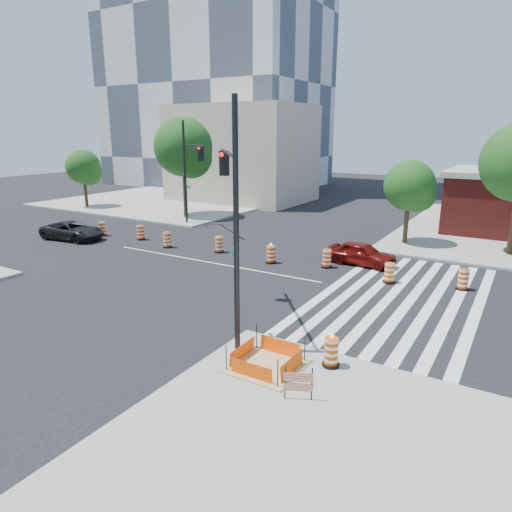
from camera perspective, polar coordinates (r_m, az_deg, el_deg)
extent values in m
plane|color=black|center=(26.48, -5.84, -0.80)|extent=(120.00, 120.00, 0.00)
cube|color=gray|center=(51.31, -9.88, 6.98)|extent=(22.00, 22.00, 0.15)
cube|color=silver|center=(22.83, 10.03, -3.60)|extent=(0.45, 13.50, 0.01)
cube|color=silver|center=(22.54, 12.16, -3.96)|extent=(0.45, 13.50, 0.01)
cube|color=silver|center=(22.29, 14.35, -4.32)|extent=(0.45, 13.50, 0.01)
cube|color=silver|center=(22.07, 16.58, -4.68)|extent=(0.45, 13.50, 0.01)
cube|color=silver|center=(21.89, 18.86, -5.05)|extent=(0.45, 13.50, 0.01)
cube|color=silver|center=(21.74, 21.17, -5.41)|extent=(0.45, 13.50, 0.01)
cube|color=silver|center=(21.63, 23.51, -5.77)|extent=(0.45, 13.50, 0.01)
cube|color=silver|center=(21.55, 25.88, -6.12)|extent=(0.45, 13.50, 0.01)
cube|color=silver|center=(26.48, -5.84, -0.79)|extent=(14.00, 0.12, 0.01)
cube|color=tan|center=(14.79, 1.29, -13.55)|extent=(2.20, 2.20, 0.05)
cube|color=#FF5205|center=(13.99, -0.61, -14.18)|extent=(1.44, 0.02, 0.55)
cube|color=#FF5205|center=(15.37, 3.01, -11.34)|extent=(1.44, 0.02, 0.55)
cube|color=#FF5205|center=(15.08, -1.73, -11.86)|extent=(0.02, 1.44, 0.55)
cube|color=#FF5205|center=(14.30, 4.51, -13.54)|extent=(0.02, 1.44, 0.55)
cylinder|color=black|center=(14.34, -3.74, -12.63)|extent=(0.04, 0.04, 0.90)
cylinder|color=black|center=(13.51, 2.74, -14.50)|extent=(0.04, 0.04, 0.90)
cylinder|color=black|center=(15.69, 0.08, -10.02)|extent=(0.04, 0.04, 0.90)
cylinder|color=black|center=(14.93, 6.12, -11.50)|extent=(0.04, 0.04, 0.90)
cube|color=silver|center=(68.76, -5.25, 28.02)|extent=(28.00, 18.00, 45.00)
cube|color=tan|center=(50.42, -1.78, 12.68)|extent=(14.00, 10.00, 10.00)
imported|color=#5B0B07|center=(26.41, 13.09, 0.31)|extent=(3.95, 1.82, 1.31)
imported|color=black|center=(34.30, -21.99, 2.96)|extent=(4.80, 2.67, 1.27)
cylinder|color=black|center=(14.55, -2.49, 3.24)|extent=(0.19, 0.19, 8.25)
cylinder|color=black|center=(17.33, -3.54, 12.73)|extent=(3.98, 4.89, 0.12)
cube|color=black|center=(19.51, -3.99, 11.49)|extent=(0.33, 0.29, 1.03)
sphere|color=#FF0C0C|center=(19.34, -4.32, 12.52)|extent=(0.19, 0.19, 0.19)
cube|color=#0C591E|center=(15.79, -2.79, 0.35)|extent=(0.81, 0.99, 0.26)
cylinder|color=black|center=(37.24, -8.87, 10.26)|extent=(0.18, 0.18, 8.00)
cylinder|color=black|center=(34.20, -7.87, 13.56)|extent=(4.85, 3.73, 0.12)
cube|color=black|center=(32.18, -6.93, 12.60)|extent=(0.32, 0.28, 1.00)
sphere|color=#FF0C0C|center=(32.03, -7.15, 13.21)|extent=(0.18, 0.18, 0.18)
cube|color=#0C591E|center=(36.37, -8.45, 8.58)|extent=(0.98, 0.76, 0.25)
cylinder|color=black|center=(14.99, 9.31, -13.24)|extent=(0.56, 0.56, 0.09)
cylinder|color=#DF4604|center=(14.78, 9.39, -11.66)|extent=(0.45, 0.45, 0.88)
sphere|color=#FF990C|center=(14.56, 9.48, -9.87)|extent=(0.15, 0.15, 0.15)
cube|color=#DF4604|center=(12.94, 5.34, -14.85)|extent=(0.76, 0.39, 0.27)
cube|color=#DF4604|center=(13.10, 5.31, -16.02)|extent=(0.76, 0.39, 0.21)
cylinder|color=black|center=(13.04, 3.65, -15.53)|extent=(0.04, 0.04, 0.97)
cylinder|color=black|center=(13.04, 7.00, -15.62)|extent=(0.04, 0.04, 0.97)
cylinder|color=#382314|center=(48.31, -20.54, 7.77)|extent=(0.31, 0.31, 3.55)
sphere|color=#1B4614|center=(48.10, -20.79, 10.38)|extent=(3.32, 3.32, 3.32)
sphere|color=#1B4614|center=(47.95, -20.09, 9.76)|extent=(2.44, 2.44, 2.44)
sphere|color=#1B4614|center=(48.31, -21.22, 9.96)|extent=(2.22, 2.22, 2.22)
cylinder|color=#382314|center=(40.77, -8.88, 8.61)|extent=(0.35, 0.35, 5.36)
sphere|color=#1B4614|center=(40.52, -9.08, 13.31)|extent=(5.02, 5.02, 5.02)
sphere|color=#1B4614|center=(40.46, -8.13, 12.16)|extent=(3.68, 3.68, 3.68)
sphere|color=#1B4614|center=(40.66, -9.73, 12.58)|extent=(3.35, 3.35, 3.35)
cylinder|color=#382314|center=(31.80, 18.30, 4.45)|extent=(0.30, 0.30, 3.49)
sphere|color=#1B4614|center=(31.49, 18.63, 8.35)|extent=(3.27, 3.27, 3.27)
sphere|color=#1B4614|center=(31.73, 19.50, 7.33)|extent=(2.40, 2.40, 2.40)
sphere|color=#1B4614|center=(31.43, 17.83, 7.80)|extent=(2.18, 2.18, 2.18)
cylinder|color=black|center=(34.91, -18.61, 2.50)|extent=(0.60, 0.60, 0.10)
cylinder|color=#DF4604|center=(34.81, -18.68, 3.30)|extent=(0.48, 0.48, 0.95)
cylinder|color=black|center=(32.87, -14.17, 2.08)|extent=(0.60, 0.60, 0.10)
cylinder|color=#DF4604|center=(32.76, -14.23, 2.93)|extent=(0.48, 0.48, 0.95)
cylinder|color=black|center=(30.28, -11.01, 1.15)|extent=(0.60, 0.60, 0.10)
cylinder|color=#DF4604|center=(30.16, -11.05, 2.07)|extent=(0.48, 0.48, 0.95)
cylinder|color=black|center=(28.61, -4.60, 0.56)|extent=(0.60, 0.60, 0.10)
cylinder|color=#DF4604|center=(28.49, -4.62, 1.53)|extent=(0.48, 0.48, 0.95)
cylinder|color=black|center=(26.22, 1.87, -0.78)|extent=(0.60, 0.60, 0.10)
cylinder|color=#DF4604|center=(26.09, 1.88, 0.28)|extent=(0.48, 0.48, 0.95)
sphere|color=#FF990C|center=(25.95, 1.89, 1.45)|extent=(0.16, 0.16, 0.16)
cylinder|color=black|center=(25.66, 8.80, -1.32)|extent=(0.60, 0.60, 0.10)
cylinder|color=#DF4604|center=(25.52, 8.84, -0.24)|extent=(0.48, 0.48, 0.95)
cylinder|color=black|center=(23.77, 16.25, -3.11)|extent=(0.60, 0.60, 0.10)
cylinder|color=#DF4604|center=(23.62, 16.34, -1.96)|extent=(0.48, 0.48, 0.95)
cylinder|color=black|center=(23.98, 24.36, -3.73)|extent=(0.60, 0.60, 0.10)
cylinder|color=#DF4604|center=(23.84, 24.49, -2.59)|extent=(0.48, 0.48, 0.95)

